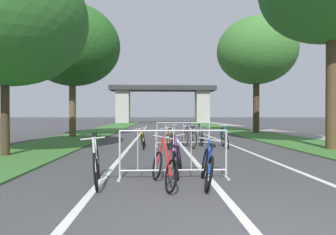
% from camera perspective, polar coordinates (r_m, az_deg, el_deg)
% --- Properties ---
extents(grass_verge_left, '(3.24, 51.78, 0.05)m').
position_cam_1_polar(grass_verge_left, '(24.35, -13.54, -2.63)').
color(grass_verge_left, '#386B2D').
rests_on(grass_verge_left, ground).
extents(grass_verge_right, '(3.24, 51.78, 0.05)m').
position_cam_1_polar(grass_verge_right, '(24.89, 13.61, -2.56)').
color(grass_verge_right, '#386B2D').
rests_on(grass_verge_right, ground).
extents(sidewalk_path_right, '(1.79, 51.78, 0.08)m').
position_cam_1_polar(sidewalk_path_right, '(25.70, 19.01, -2.44)').
color(sidewalk_path_right, gray).
rests_on(sidewalk_path_right, ground).
extents(lane_stripe_center, '(0.14, 29.95, 0.01)m').
position_cam_1_polar(lane_stripe_center, '(17.75, 1.15, -3.86)').
color(lane_stripe_center, silver).
rests_on(lane_stripe_center, ground).
extents(lane_stripe_right_lane, '(0.14, 29.95, 0.01)m').
position_cam_1_polar(lane_stripe_right_lane, '(18.05, 8.43, -3.79)').
color(lane_stripe_right_lane, silver).
rests_on(lane_stripe_right_lane, ground).
extents(lane_stripe_left_lane, '(0.14, 29.95, 0.01)m').
position_cam_1_polar(lane_stripe_left_lane, '(17.75, -6.25, -3.86)').
color(lane_stripe_left_lane, silver).
rests_on(lane_stripe_left_lane, ground).
extents(overpass_bridge, '(17.78, 3.76, 6.27)m').
position_cam_1_polar(overpass_bridge, '(45.58, -1.12, 4.14)').
color(overpass_bridge, '#2D2D30').
rests_on(overpass_bridge, ground).
extents(tree_left_pine_near, '(5.29, 5.29, 6.81)m').
position_cam_1_polar(tree_left_pine_near, '(10.71, -31.54, 17.82)').
color(tree_left_pine_near, '#3D2D1E').
rests_on(tree_left_pine_near, ground).
extents(tree_left_pine_far, '(5.71, 5.71, 7.99)m').
position_cam_1_polar(tree_left_pine_far, '(17.63, -19.77, 14.22)').
color(tree_left_pine_far, brown).
rests_on(tree_left_pine_far, ground).
extents(tree_right_cypress_far, '(5.85, 5.85, 8.64)m').
position_cam_1_polar(tree_right_cypress_far, '(21.58, 18.36, 13.29)').
color(tree_right_cypress_far, '#3D2D1E').
rests_on(tree_right_cypress_far, ground).
extents(crowd_barrier_nearest, '(2.35, 0.45, 1.05)m').
position_cam_1_polar(crowd_barrier_nearest, '(5.78, 1.18, -7.89)').
color(crowd_barrier_nearest, '#ADADB2').
rests_on(crowd_barrier_nearest, ground).
extents(crowd_barrier_second, '(2.37, 0.54, 1.05)m').
position_cam_1_polar(crowd_barrier_second, '(11.58, 3.30, -3.65)').
color(crowd_barrier_second, '#ADADB2').
rests_on(crowd_barrier_second, ground).
extents(bicycle_silver_0, '(0.44, 1.69, 0.93)m').
position_cam_1_polar(bicycle_silver_0, '(11.98, 1.09, -4.24)').
color(bicycle_silver_0, black).
rests_on(bicycle_silver_0, ground).
extents(bicycle_green_1, '(0.54, 1.71, 0.97)m').
position_cam_1_polar(bicycle_green_1, '(12.26, 7.20, -4.12)').
color(bicycle_green_1, black).
rests_on(bicycle_green_1, ground).
extents(bicycle_yellow_2, '(0.50, 1.70, 0.88)m').
position_cam_1_polar(bicycle_yellow_2, '(11.13, -5.37, -4.73)').
color(bicycle_yellow_2, black).
rests_on(bicycle_yellow_2, ground).
extents(bicycle_red_3, '(0.54, 1.60, 0.95)m').
position_cam_1_polar(bicycle_red_3, '(5.23, -0.86, -10.68)').
color(bicycle_red_3, black).
rests_on(bicycle_red_3, ground).
extents(bicycle_teal_4, '(0.47, 1.59, 0.98)m').
position_cam_1_polar(bicycle_teal_4, '(11.48, 11.97, -4.51)').
color(bicycle_teal_4, black).
rests_on(bicycle_teal_4, ground).
extents(bicycle_purple_5, '(0.47, 1.64, 0.94)m').
position_cam_1_polar(bicycle_purple_5, '(6.19, 1.98, -8.92)').
color(bicycle_purple_5, black).
rests_on(bicycle_purple_5, ground).
extents(bicycle_blue_6, '(0.55, 1.74, 0.89)m').
position_cam_1_polar(bicycle_blue_6, '(5.39, 8.33, -10.24)').
color(bicycle_blue_6, black).
rests_on(bicycle_blue_6, ground).
extents(bicycle_black_7, '(0.49, 1.64, 0.92)m').
position_cam_1_polar(bicycle_black_7, '(11.27, 4.57, -4.45)').
color(bicycle_black_7, black).
rests_on(bicycle_black_7, ground).
extents(bicycle_white_8, '(0.44, 1.69, 1.00)m').
position_cam_1_polar(bicycle_white_8, '(5.53, -15.03, -9.61)').
color(bicycle_white_8, black).
rests_on(bicycle_white_8, ground).
extents(bicycle_orange_9, '(0.62, 1.61, 0.90)m').
position_cam_1_polar(bicycle_orange_9, '(10.97, 0.42, -4.74)').
color(bicycle_orange_9, black).
rests_on(bicycle_orange_9, ground).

